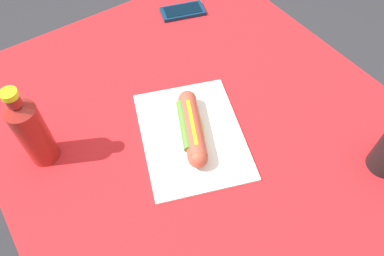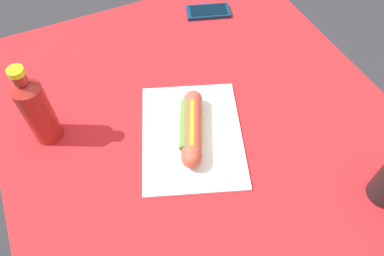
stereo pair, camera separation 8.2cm
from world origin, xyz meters
The scene contains 6 objects.
ground_plane centered at (0.00, 0.00, 0.00)m, with size 6.00×6.00×0.00m, color #2D2D33.
dining_table centered at (0.00, 0.00, 0.61)m, with size 1.06×0.92×0.74m.
paper_wrapper centered at (-0.01, 0.04, 0.75)m, with size 0.30×0.23×0.01m, color white.
hot_dog centered at (-0.01, 0.04, 0.78)m, with size 0.19×0.11×0.05m.
cell_phone centered at (0.39, -0.20, 0.75)m, with size 0.10×0.15×0.01m.
soda_bottle centered at (0.13, 0.34, 0.84)m, with size 0.06×0.06×0.21m.
Camera 2 is at (-0.45, 0.24, 1.44)m, focal length 33.87 mm.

